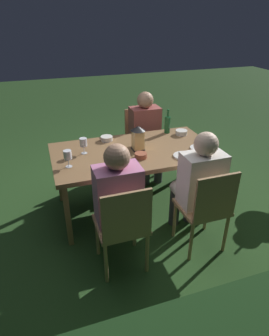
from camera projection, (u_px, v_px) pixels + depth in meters
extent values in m
plane|color=#26471E|center=(134.00, 206.00, 3.45)|extent=(16.00, 16.00, 0.00)
cube|color=olive|center=(134.00, 152.00, 3.12)|extent=(1.73, 0.95, 0.04)
cube|color=olive|center=(182.00, 156.00, 3.85)|extent=(0.05, 0.05, 0.68)
cube|color=olive|center=(59.00, 175.00, 3.40)|extent=(0.05, 0.05, 0.68)
cube|color=olive|center=(215.00, 187.00, 3.17)|extent=(0.05, 0.05, 0.68)
cube|color=olive|center=(68.00, 216.00, 2.73)|extent=(0.05, 0.05, 0.68)
cube|color=#9E7A51|center=(202.00, 207.00, 2.69)|extent=(0.42, 0.40, 0.03)
cube|color=#9E7A51|center=(216.00, 198.00, 2.43)|extent=(0.40, 0.03, 0.42)
cylinder|color=#9E7A51|center=(175.00, 219.00, 2.89)|extent=(0.03, 0.03, 0.42)
cylinder|color=#9E7A51|center=(206.00, 212.00, 2.99)|extent=(0.03, 0.03, 0.42)
cylinder|color=#9E7A51|center=(191.00, 242.00, 2.60)|extent=(0.03, 0.03, 0.42)
cylinder|color=#9E7A51|center=(226.00, 233.00, 2.70)|extent=(0.03, 0.03, 0.42)
cube|color=white|center=(202.00, 179.00, 2.61)|extent=(0.38, 0.24, 0.50)
sphere|color=beige|center=(206.00, 144.00, 2.45)|extent=(0.21, 0.21, 0.21)
cylinder|color=white|center=(183.00, 195.00, 2.82)|extent=(0.13, 0.36, 0.13)
cylinder|color=white|center=(200.00, 192.00, 2.87)|extent=(0.13, 0.36, 0.13)
cylinder|color=#333338|center=(175.00, 206.00, 3.06)|extent=(0.11, 0.11, 0.45)
cylinder|color=#333338|center=(190.00, 203.00, 3.11)|extent=(0.11, 0.11, 0.45)
cube|color=#9E7A51|center=(121.00, 224.00, 2.47)|extent=(0.42, 0.40, 0.03)
cube|color=#9E7A51|center=(127.00, 216.00, 2.21)|extent=(0.40, 0.03, 0.42)
cylinder|color=#9E7A51|center=(97.00, 236.00, 2.67)|extent=(0.03, 0.03, 0.42)
cylinder|color=#9E7A51|center=(134.00, 228.00, 2.77)|extent=(0.03, 0.03, 0.42)
cylinder|color=#9E7A51|center=(106.00, 263.00, 2.38)|extent=(0.03, 0.03, 0.42)
cylinder|color=#9E7A51|center=(147.00, 253.00, 2.48)|extent=(0.03, 0.03, 0.42)
cube|color=#C675A3|center=(118.00, 195.00, 2.39)|extent=(0.38, 0.24, 0.50)
sphere|color=tan|center=(117.00, 157.00, 2.23)|extent=(0.21, 0.21, 0.21)
cylinder|color=#C675A3|center=(105.00, 210.00, 2.60)|extent=(0.13, 0.36, 0.13)
cylinder|color=#C675A3|center=(124.00, 207.00, 2.65)|extent=(0.13, 0.36, 0.13)
cylinder|color=#333338|center=(102.00, 221.00, 2.84)|extent=(0.11, 0.11, 0.45)
cylinder|color=#333338|center=(120.00, 217.00, 2.89)|extent=(0.11, 0.11, 0.45)
cube|color=#9E7A51|center=(143.00, 143.00, 4.02)|extent=(0.42, 0.40, 0.03)
cube|color=#9E7A51|center=(139.00, 123.00, 4.07)|extent=(0.40, 0.02, 0.42)
cylinder|color=#9E7A51|center=(159.00, 161.00, 4.03)|extent=(0.03, 0.03, 0.42)
cylinder|color=#9E7A51|center=(135.00, 164.00, 3.93)|extent=(0.03, 0.03, 0.42)
cylinder|color=#9E7A51|center=(150.00, 151.00, 4.31)|extent=(0.03, 0.03, 0.42)
cylinder|color=#9E7A51|center=(127.00, 154.00, 4.21)|extent=(0.03, 0.03, 0.42)
cube|color=#9E4C47|center=(145.00, 126.00, 3.84)|extent=(0.38, 0.24, 0.50)
sphere|color=tan|center=(145.00, 100.00, 3.68)|extent=(0.21, 0.21, 0.21)
cylinder|color=#9E4C47|center=(154.00, 146.00, 3.86)|extent=(0.13, 0.36, 0.13)
cylinder|color=#9E4C47|center=(142.00, 147.00, 3.81)|extent=(0.13, 0.36, 0.13)
cylinder|color=#333338|center=(158.00, 167.00, 3.84)|extent=(0.11, 0.11, 0.45)
cylinder|color=#333338|center=(146.00, 169.00, 3.79)|extent=(0.11, 0.11, 0.45)
cube|color=black|center=(138.00, 149.00, 3.11)|extent=(0.12, 0.12, 0.01)
cube|color=#F9D17A|center=(138.00, 140.00, 3.06)|extent=(0.11, 0.11, 0.20)
cone|color=black|center=(138.00, 129.00, 3.00)|extent=(0.15, 0.15, 0.05)
cylinder|color=#1E5B2D|center=(167.00, 125.00, 3.51)|extent=(0.07, 0.07, 0.20)
cylinder|color=#1E5B2D|center=(168.00, 113.00, 3.44)|extent=(0.03, 0.03, 0.09)
cylinder|color=silver|center=(140.00, 144.00, 3.24)|extent=(0.06, 0.06, 0.00)
cylinder|color=silver|center=(140.00, 141.00, 3.22)|extent=(0.01, 0.01, 0.08)
cylinder|color=silver|center=(140.00, 134.00, 3.18)|extent=(0.08, 0.08, 0.08)
cylinder|color=maroon|center=(140.00, 136.00, 3.19)|extent=(0.07, 0.07, 0.03)
cylinder|color=silver|center=(69.00, 167.00, 2.77)|extent=(0.06, 0.06, 0.00)
cylinder|color=silver|center=(69.00, 163.00, 2.75)|extent=(0.01, 0.01, 0.08)
cylinder|color=silver|center=(68.00, 155.00, 2.71)|extent=(0.08, 0.08, 0.08)
cylinder|color=maroon|center=(68.00, 157.00, 2.72)|extent=(0.07, 0.07, 0.03)
cylinder|color=silver|center=(84.00, 153.00, 3.03)|extent=(0.06, 0.06, 0.00)
cylinder|color=silver|center=(84.00, 149.00, 3.01)|extent=(0.01, 0.01, 0.08)
cylinder|color=silver|center=(83.00, 142.00, 2.97)|extent=(0.08, 0.08, 0.08)
cylinder|color=maroon|center=(83.00, 144.00, 2.98)|extent=(0.07, 0.07, 0.03)
cylinder|color=white|center=(183.00, 156.00, 2.96)|extent=(0.21, 0.21, 0.01)
cylinder|color=white|center=(199.00, 148.00, 3.13)|extent=(0.20, 0.20, 0.01)
cylinder|color=silver|center=(107.00, 138.00, 3.32)|extent=(0.14, 0.14, 0.05)
cylinder|color=#424C1E|center=(107.00, 138.00, 3.32)|extent=(0.12, 0.12, 0.02)
cylinder|color=silver|center=(181.00, 132.00, 3.48)|extent=(0.14, 0.14, 0.06)
cylinder|color=tan|center=(181.00, 132.00, 3.48)|extent=(0.12, 0.12, 0.02)
cylinder|color=#9E5138|center=(141.00, 155.00, 2.93)|extent=(0.13, 0.13, 0.05)
cylinder|color=#477533|center=(141.00, 155.00, 2.92)|extent=(0.11, 0.11, 0.02)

